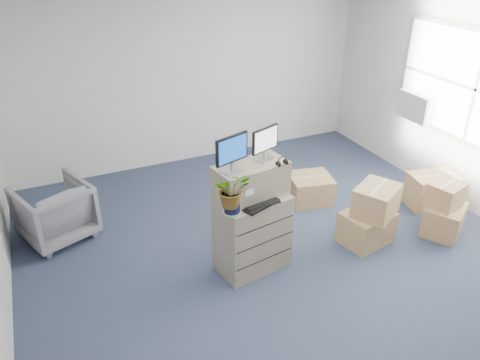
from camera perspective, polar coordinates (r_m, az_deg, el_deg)
name	(u,v)px	position (r m, az deg, el deg)	size (l,w,h in m)	color
ground	(294,275)	(5.59, 6.59, -11.43)	(7.00, 7.00, 0.00)	#283148
wall_back	(190,79)	(7.81, -6.16, 12.11)	(6.00, 0.02, 2.80)	silver
window	(478,90)	(6.96, 27.00, 9.79)	(0.07, 2.72, 1.52)	gray
ac_unit	(417,106)	(7.61, 20.73, 8.42)	(0.24, 0.60, 0.40)	silver
filing_cabinet_lower	(253,233)	(5.41, 1.55, -6.50)	(0.80, 0.49, 0.93)	gray
filing_cabinet_upper	(251,181)	(5.09, 1.36, -0.09)	(0.80, 0.40, 0.40)	gray
monitor_left	(232,152)	(4.75, -0.98, 3.45)	(0.40, 0.21, 0.40)	#99999E
monitor_right	(265,142)	(5.03, 3.08, 4.67)	(0.36, 0.20, 0.37)	#99999E
headphones	(282,162)	(5.00, 5.14, 2.25)	(0.12, 0.12, 0.01)	black
keyboard	(260,204)	(5.03, 2.49, -2.99)	(0.45, 0.19, 0.02)	black
mouse	(284,190)	(5.30, 5.34, -1.25)	(0.10, 0.06, 0.03)	silver
water_bottle	(259,183)	(5.22, 2.31, -0.34)	(0.07, 0.07, 0.24)	#909398
phone_dock	(245,196)	(5.13, 0.67, -1.91)	(0.06, 0.05, 0.12)	silver
external_drive	(270,182)	(5.43, 3.66, -0.29)	(0.18, 0.14, 0.05)	black
tissue_box	(275,179)	(5.37, 4.32, 0.07)	(0.19, 0.10, 0.07)	#468CF0
potted_plant	(232,194)	(4.79, -0.99, -1.66)	(0.44, 0.47, 0.41)	#87A283
office_chair	(54,209)	(6.40, -21.70, -3.29)	(0.81, 0.76, 0.84)	slate
cardboard_boxes	(388,203)	(6.62, 17.65, -2.68)	(2.25, 2.10, 0.80)	#A4844F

